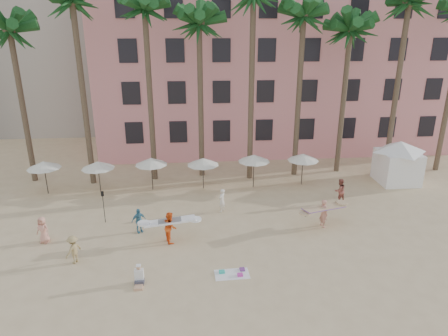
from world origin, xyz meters
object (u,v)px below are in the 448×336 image
object	(u,v)px
cabana	(399,158)
carrier_white	(170,226)
pink_hotel	(272,68)
carrier_yellow	(324,212)

from	to	relation	value
cabana	carrier_white	size ratio (longest dim) A/B	1.48
pink_hotel	carrier_white	bearing A→B (deg)	-115.48
carrier_white	pink_hotel	bearing A→B (deg)	64.52
cabana	carrier_yellow	size ratio (longest dim) A/B	1.45
cabana	pink_hotel	bearing A→B (deg)	120.26
cabana	carrier_yellow	bearing A→B (deg)	-140.30
carrier_yellow	carrier_white	world-z (taller)	carrier_white
pink_hotel	cabana	size ratio (longest dim) A/B	7.70
pink_hotel	cabana	distance (m)	16.77
pink_hotel	carrier_yellow	size ratio (longest dim) A/B	11.18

